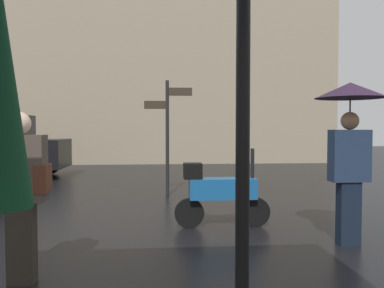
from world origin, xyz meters
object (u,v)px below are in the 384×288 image
street_signpost (168,126)px  pedestrian_with_umbrella (350,125)px  parked_scooter (220,192)px  pedestrian_with_bag (22,187)px

street_signpost → pedestrian_with_umbrella: bearing=-59.2°
pedestrian_with_umbrella → street_signpost: street_signpost is taller
pedestrian_with_umbrella → parked_scooter: 2.16m
pedestrian_with_bag → street_signpost: size_ratio=0.65×
street_signpost → pedestrian_with_bag: bearing=-107.5°
parked_scooter → street_signpost: size_ratio=0.57×
pedestrian_with_bag → pedestrian_with_umbrella: bearing=28.4°
pedestrian_with_umbrella → street_signpost: bearing=-32.7°
street_signpost → parked_scooter: bearing=-75.1°
pedestrian_with_bag → parked_scooter: bearing=55.8°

